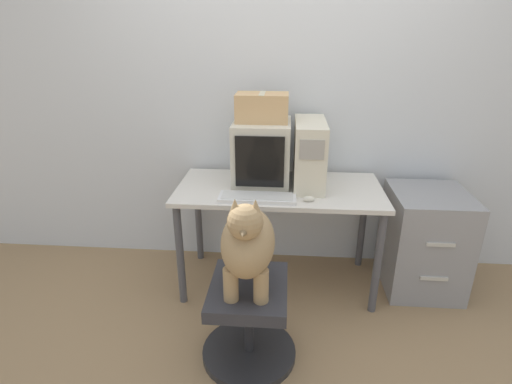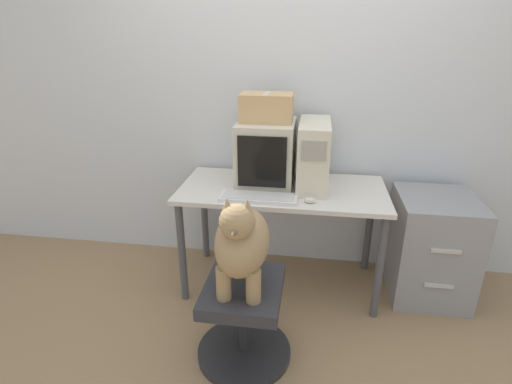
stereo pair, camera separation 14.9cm
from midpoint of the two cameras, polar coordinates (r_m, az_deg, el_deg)
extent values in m
plane|color=#937551|center=(2.75, 1.22, -16.54)|extent=(12.00, 12.00, 0.00)
cube|color=silver|center=(2.90, 2.31, 13.88)|extent=(8.00, 0.05, 2.60)
cube|color=silver|center=(2.66, 1.77, 0.40)|extent=(1.36, 0.66, 0.03)
cylinder|color=#4C4C51|center=(2.68, -12.37, -8.86)|extent=(0.05, 0.05, 0.72)
cylinder|color=#4C4C51|center=(2.63, 15.40, -9.88)|extent=(0.05, 0.05, 0.72)
cylinder|color=#4C4C51|center=(3.16, -9.57, -3.67)|extent=(0.05, 0.05, 0.72)
cylinder|color=#4C4C51|center=(3.11, 13.66, -4.42)|extent=(0.05, 0.05, 0.72)
cube|color=beige|center=(2.69, -0.74, 5.67)|extent=(0.37, 0.41, 0.42)
cube|color=black|center=(2.48, -1.19, 4.28)|extent=(0.31, 0.01, 0.33)
cube|color=beige|center=(2.65, 6.04, 5.47)|extent=(0.20, 0.48, 0.43)
cube|color=#9E998E|center=(2.39, 6.24, 6.01)|extent=(0.15, 0.01, 0.12)
cube|color=silver|center=(2.46, -1.54, -0.85)|extent=(0.48, 0.16, 0.02)
cube|color=silver|center=(2.45, -1.55, -0.55)|extent=(0.44, 0.13, 0.00)
ellipsoid|color=beige|center=(2.44, 5.84, -1.01)|extent=(0.07, 0.04, 0.04)
cylinder|color=#262628|center=(2.45, -2.87, -21.84)|extent=(0.53, 0.53, 0.04)
cylinder|color=#262628|center=(2.31, -2.97, -18.25)|extent=(0.05, 0.05, 0.36)
cube|color=#2D2D33|center=(2.18, -3.08, -13.91)|extent=(0.41, 0.48, 0.07)
ellipsoid|color=#9E7F56|center=(2.01, -3.27, -7.18)|extent=(0.27, 0.44, 0.32)
cylinder|color=#9E7F56|center=(2.01, -5.78, -13.03)|extent=(0.08, 0.08, 0.18)
cylinder|color=#9E7F56|center=(1.99, -1.47, -13.28)|extent=(0.08, 0.08, 0.18)
sphere|color=#9E7F56|center=(1.82, -3.90, -4.32)|extent=(0.17, 0.17, 0.17)
cone|color=brown|center=(1.76, -4.24, -5.80)|extent=(0.08, 0.09, 0.08)
cone|color=#9E7F56|center=(1.81, -5.39, -2.09)|extent=(0.06, 0.06, 0.08)
cone|color=#9E7F56|center=(1.80, -2.44, -2.20)|extent=(0.06, 0.06, 0.08)
torus|color=blue|center=(1.87, -3.75, -5.78)|extent=(0.12, 0.12, 0.02)
cube|color=gray|center=(3.00, 21.55, -6.49)|extent=(0.50, 0.54, 0.71)
cube|color=beige|center=(2.71, 23.49, -6.95)|extent=(0.17, 0.01, 0.02)
cube|color=beige|center=(2.84, 22.71, -11.38)|extent=(0.17, 0.01, 0.02)
cube|color=tan|center=(2.62, -0.77, 11.96)|extent=(0.34, 0.21, 0.18)
cube|color=beige|center=(2.60, -0.78, 13.93)|extent=(0.04, 0.21, 0.00)
camera|label=1|loc=(0.07, -91.82, -0.74)|focal=28.00mm
camera|label=2|loc=(0.07, 88.18, 0.74)|focal=28.00mm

